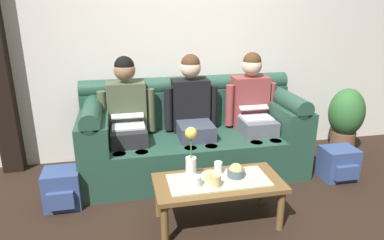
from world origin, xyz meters
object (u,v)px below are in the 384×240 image
couch (192,137)px  potted_plant (346,118)px  person_right (253,107)px  cup_near_right (216,181)px  backpack_right (339,164)px  snack_bowl (236,171)px  cup_near_left (196,181)px  flower_vase (191,155)px  backpack_left (63,189)px  person_middle (192,111)px  person_left (127,115)px  cup_far_center (218,168)px  cup_far_left (210,176)px  coffee_table (218,186)px

couch → potted_plant: bearing=2.2°
person_right → cup_near_right: person_right is taller
backpack_right → snack_bowl: bearing=-160.3°
person_right → cup_near_left: bearing=-129.4°
flower_vase → backpack_left: 1.21m
couch → person_middle: size_ratio=1.83×
person_right → flower_vase: size_ratio=2.88×
couch → person_left: size_ratio=1.83×
person_middle → cup_near_left: 1.08m
person_left → snack_bowl: size_ratio=8.88×
potted_plant → backpack_right: bearing=-127.2°
couch → person_left: person_left is taller
potted_plant → cup_far_center: bearing=-152.5°
cup_near_right → couch: bearing=87.5°
couch → cup_far_center: couch is taller
potted_plant → cup_far_left: bearing=-151.1°
person_right → snack_bowl: 1.10m
couch → cup_far_left: (-0.07, -0.98, 0.06)m
person_right → snack_bowl: person_right is taller
cup_far_left → backpack_right: size_ratio=0.24×
flower_vase → snack_bowl: bearing=-8.8°
cup_far_left → person_right: bearing=53.6°
cup_far_center → backpack_left: size_ratio=0.29×
coffee_table → potted_plant: size_ratio=1.30×
coffee_table → snack_bowl: snack_bowl is taller
couch → cup_far_center: (0.03, -0.87, 0.07)m
cup_near_left → backpack_left: bearing=151.7°
flower_vase → cup_far_left: bearing=-32.3°
person_left → cup_far_center: person_left is taller
couch → coffee_table: bearing=-90.0°
person_left → person_middle: (0.65, 0.00, 0.00)m
person_middle → person_right: bearing=-0.1°
backpack_left → backpack_right: 2.66m
cup_near_left → backpack_left: cup_near_left is taller
flower_vase → snack_bowl: size_ratio=3.08×
person_right → potted_plant: (1.19, 0.07, -0.23)m
person_right → backpack_right: bearing=-33.7°
person_middle → cup_near_right: 1.10m
couch → flower_vase: bearing=-102.7°
cup_far_left → snack_bowl: bearing=7.7°
cup_far_center → person_right: bearing=54.3°
person_middle → person_right: (0.65, -0.00, -0.00)m
couch → person_right: bearing=-0.3°
couch → cup_near_right: size_ratio=22.88×
snack_bowl → potted_plant: 1.98m
cup_far_center → backpack_left: 1.37m
person_right → snack_bowl: bearing=-117.9°
cup_near_left → cup_far_left: same height
backpack_right → cup_far_center: bearing=-165.0°
couch → potted_plant: couch is taller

